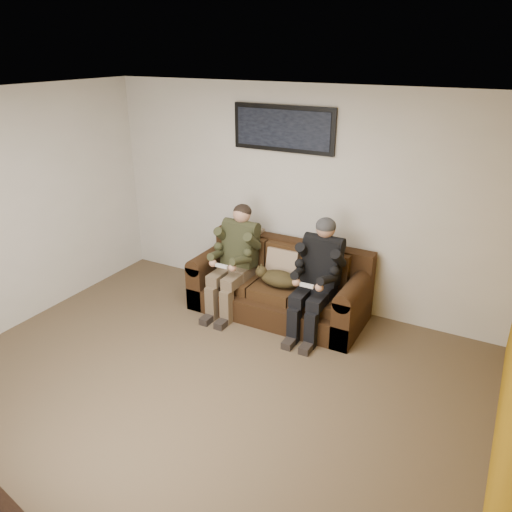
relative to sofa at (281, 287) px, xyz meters
The scene contains 10 objects.
floor 1.85m from the sofa, 90.61° to the right, with size 5.00×5.00×0.00m, color brown.
ceiling 2.92m from the sofa, 90.61° to the right, with size 5.00×5.00×0.00m, color silver.
wall_back 1.07m from the sofa, 92.60° to the left, with size 5.00×5.00×0.00m, color beige.
sofa is the anchor object (origin of this frame).
throw_pillow 0.28m from the sofa, 90.00° to the left, with size 0.39×0.11×0.37m, color #A08469.
throw_blanket 0.84m from the sofa, 157.44° to the left, with size 0.42×0.20×0.07m, color gray.
person_left 0.67m from the sofa, 162.03° to the right, with size 0.51×0.87×1.26m.
person_right 0.67m from the sofa, 17.93° to the right, with size 0.51×0.86×1.27m.
cat 0.25m from the sofa, 77.42° to the right, with size 0.66×0.26×0.24m.
framed_poster 1.84m from the sofa, 116.96° to the left, with size 1.25×0.05×0.52m.
Camera 1 is at (2.29, -2.99, 2.97)m, focal length 35.00 mm.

